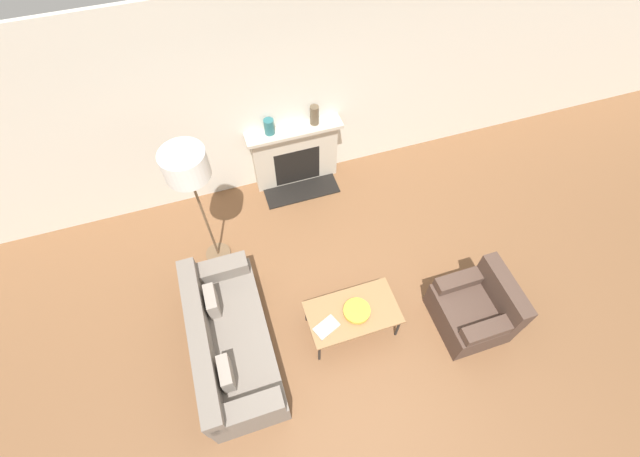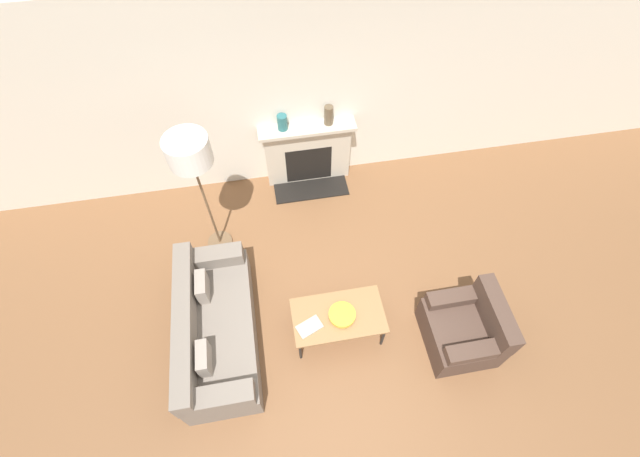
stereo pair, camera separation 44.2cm
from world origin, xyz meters
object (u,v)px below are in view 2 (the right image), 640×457
Objects in this scene: mantel_vase_left at (282,122)px; floor_lamp at (190,157)px; armchair_near at (465,329)px; fireplace at (308,154)px; coffee_table at (338,316)px; book at (309,327)px; couch at (214,328)px; mantel_vase_center_left at (329,115)px; bowl at (342,315)px.

floor_lamp is at bearing -137.05° from mantel_vase_left.
mantel_vase_left is at bearing -149.48° from armchair_near.
fireplace is 1.28× the size of coffee_table.
mantel_vase_left is at bearing 66.25° from book.
couch is 0.97× the size of floor_lamp.
fireplace is at bearing 88.96° from coffee_table.
mantel_vase_left is 0.79× the size of mantel_vase_center_left.
fireplace reaches higher than coffee_table.
fireplace is at bearing -177.08° from mantel_vase_center_left.
floor_lamp is at bearing 99.56° from book.
bowl is 1.10× the size of mantel_vase_center_left.
coffee_table is 0.36m from book.
armchair_near reaches higher than coffee_table.
mantel_vase_center_left is (0.63, 0.00, 0.03)m from mantel_vase_left.
floor_lamp is (0.07, 1.39, 1.39)m from couch.
armchair_near is 1.44m from bowl.
armchair_near is 2.67× the size of bowl.
armchair_near is 1.48m from coffee_table.
armchair_near is 3.70× the size of mantel_vase_left.
bowl reaches higher than coffee_table.
couch is at bearing 145.30° from book.
armchair_near is 2.57× the size of book.
mantel_vase_center_left is at bearing 83.06° from bowl.
mantel_vase_center_left is (1.78, 2.39, 0.86)m from couch.
mantel_vase_left reaches higher than fireplace.
couch is 2.29× the size of armchair_near.
mantel_vase_left is 0.63m from mantel_vase_center_left.
floor_lamp is (-1.40, 1.56, 1.19)m from bowl.
mantel_vase_center_left is (0.35, 2.54, 0.74)m from coffee_table.
coffee_table is 3.42× the size of bowl.
bowl is at bearing -12.59° from book.
floor_lamp reaches higher than armchair_near.
couch is 1.97m from floor_lamp.
bowl is at bearing -96.94° from mantel_vase_center_left.
bowl is (-1.39, 0.33, 0.20)m from armchair_near.
coffee_table is at bearing -8.18° from book.
book is at bearing -58.14° from floor_lamp.
fireplace is 0.70× the size of floor_lamp.
fireplace is 0.71m from mantel_vase_left.
mantel_vase_left is (-1.71, 2.90, 0.83)m from armchair_near.
fireplace is 2.09m from floor_lamp.
bowl is at bearing -82.94° from mantel_vase_left.
mantel_vase_center_left is (0.31, 2.56, 0.66)m from bowl.
mantel_vase_left is (-0.28, 2.54, 0.71)m from coffee_table.
fireplace reaches higher than armchair_near.
floor_lamp is (-2.79, 1.90, 1.38)m from armchair_near.
armchair_near is 3.46m from mantel_vase_left.
coffee_table is at bearing -48.56° from floor_lamp.
book is 0.17× the size of floor_lamp.
couch is 3.10m from mantel_vase_center_left.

